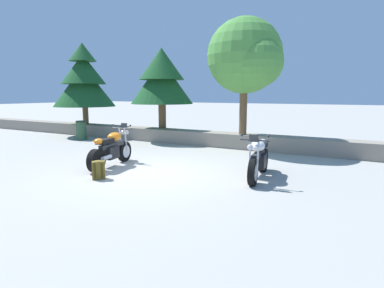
# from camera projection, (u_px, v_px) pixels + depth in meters

# --- Properties ---
(ground_plane) EXTENTS (120.00, 120.00, 0.00)m
(ground_plane) POSITION_uv_depth(u_px,v_px,m) (150.00, 173.00, 8.23)
(ground_plane) COLOR #A3A099
(stone_wall) EXTENTS (36.00, 0.80, 0.55)m
(stone_wall) POSITION_uv_depth(u_px,v_px,m) (222.00, 139.00, 12.35)
(stone_wall) COLOR gray
(stone_wall) RESTS_ON ground
(motorcycle_orange_near_left) EXTENTS (0.77, 2.06, 1.18)m
(motorcycle_orange_near_left) POSITION_uv_depth(u_px,v_px,m) (112.00, 150.00, 8.92)
(motorcycle_orange_near_left) COLOR black
(motorcycle_orange_near_left) RESTS_ON ground
(motorcycle_white_centre) EXTENTS (0.70, 2.06, 1.18)m
(motorcycle_white_centre) POSITION_uv_depth(u_px,v_px,m) (258.00, 159.00, 7.66)
(motorcycle_white_centre) COLOR black
(motorcycle_white_centre) RESTS_ON ground
(rider_backpack) EXTENTS (0.35, 0.35, 0.47)m
(rider_backpack) POSITION_uv_depth(u_px,v_px,m) (99.00, 169.00, 7.60)
(rider_backpack) COLOR brown
(rider_backpack) RESTS_ON ground
(pine_tree_far_left) EXTENTS (2.95, 2.95, 3.94)m
(pine_tree_far_left) POSITION_uv_depth(u_px,v_px,m) (84.00, 80.00, 15.21)
(pine_tree_far_left) COLOR brown
(pine_tree_far_left) RESTS_ON stone_wall
(pine_tree_mid_left) EXTENTS (2.73, 2.73, 3.48)m
(pine_tree_mid_left) POSITION_uv_depth(u_px,v_px,m) (162.00, 77.00, 13.60)
(pine_tree_mid_left) COLOR brown
(pine_tree_mid_left) RESTS_ON stone_wall
(leafy_tree_mid_right) EXTENTS (2.85, 2.72, 4.23)m
(leafy_tree_mid_right) POSITION_uv_depth(u_px,v_px,m) (247.00, 57.00, 11.15)
(leafy_tree_mid_right) COLOR brown
(leafy_tree_mid_right) RESTS_ON stone_wall
(trash_bin) EXTENTS (0.46, 0.46, 0.86)m
(trash_bin) POSITION_uv_depth(u_px,v_px,m) (81.00, 130.00, 14.09)
(trash_bin) COLOR #335638
(trash_bin) RESTS_ON ground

